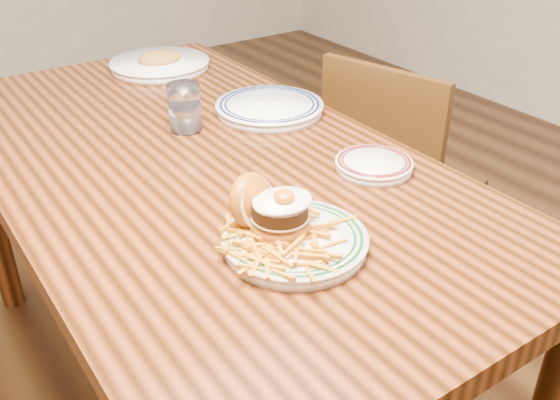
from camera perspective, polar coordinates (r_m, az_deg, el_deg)
floor at (r=1.87m, az=-5.99°, el=-17.04°), size 6.00×6.00×0.00m
table at (r=1.46m, az=-7.36°, el=0.96°), size 0.85×1.60×0.75m
chair_right at (r=1.95m, az=10.39°, el=1.65°), size 0.48×0.48×0.84m
main_plate at (r=1.08m, az=0.70°, el=-2.68°), size 0.25×0.27×0.12m
side_plate at (r=1.35m, az=8.58°, el=3.26°), size 0.17×0.17×0.03m
rear_plate at (r=1.62m, az=-0.97°, el=8.48°), size 0.28×0.28×0.03m
water_glass at (r=1.53m, az=-8.69°, el=8.12°), size 0.08×0.08×0.12m
far_plate at (r=1.99m, az=-10.94°, el=12.14°), size 0.30×0.30×0.05m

